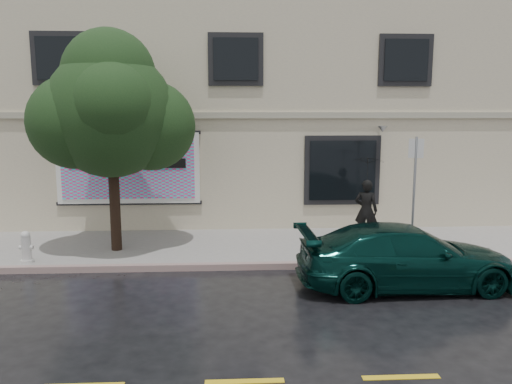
{
  "coord_description": "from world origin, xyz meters",
  "views": [
    {
      "loc": [
        -0.17,
        -9.89,
        3.69
      ],
      "look_at": [
        0.45,
        2.2,
        1.75
      ],
      "focal_mm": 35.0,
      "sensor_mm": 36.0,
      "label": 1
    }
  ],
  "objects_px": {
    "street_tree": "(111,114)",
    "fire_hydrant": "(26,247)",
    "pedestrian": "(366,210)",
    "car": "(406,257)"
  },
  "relations": [
    {
      "from": "street_tree",
      "to": "fire_hydrant",
      "type": "xyz_separation_m",
      "value": [
        -1.87,
        -1.06,
        -3.11
      ]
    },
    {
      "from": "pedestrian",
      "to": "street_tree",
      "type": "xyz_separation_m",
      "value": [
        -6.7,
        -0.57,
        2.63
      ]
    },
    {
      "from": "car",
      "to": "street_tree",
      "type": "height_order",
      "value": "street_tree"
    },
    {
      "from": "car",
      "to": "fire_hydrant",
      "type": "bearing_deg",
      "value": 76.93
    },
    {
      "from": "car",
      "to": "fire_hydrant",
      "type": "height_order",
      "value": "car"
    },
    {
      "from": "fire_hydrant",
      "to": "car",
      "type": "bearing_deg",
      "value": -21.75
    },
    {
      "from": "car",
      "to": "pedestrian",
      "type": "bearing_deg",
      "value": -2.54
    },
    {
      "from": "street_tree",
      "to": "fire_hydrant",
      "type": "distance_m",
      "value": 3.78
    },
    {
      "from": "car",
      "to": "pedestrian",
      "type": "height_order",
      "value": "pedestrian"
    },
    {
      "from": "pedestrian",
      "to": "fire_hydrant",
      "type": "distance_m",
      "value": 8.74
    }
  ]
}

